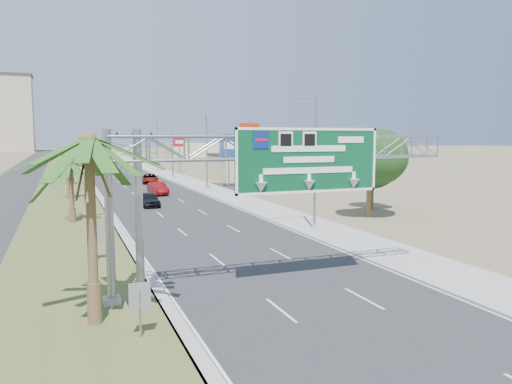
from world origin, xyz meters
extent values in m
plane|color=#8C7A59|center=(0.00, 0.00, 0.00)|extent=(600.00, 600.00, 0.00)
cube|color=#28282B|center=(0.00, 110.00, 0.01)|extent=(12.00, 300.00, 0.02)
cube|color=#9E9B93|center=(8.50, 110.00, 0.05)|extent=(4.00, 300.00, 0.10)
cube|color=#455927|center=(-10.00, 110.00, 0.06)|extent=(7.00, 300.00, 0.12)
cube|color=#28282B|center=(-17.00, 110.00, 0.01)|extent=(8.00, 300.00, 0.02)
cylinder|color=gray|center=(-7.20, 10.00, 3.70)|extent=(0.36, 0.36, 7.40)
cylinder|color=gray|center=(-8.40, 10.00, 3.70)|extent=(0.36, 0.36, 7.40)
cube|color=#9E9B93|center=(-7.20, 10.00, 0.20)|extent=(0.70, 0.70, 0.40)
cube|color=#9E9B93|center=(-8.40, 10.00, 0.20)|extent=(0.70, 0.70, 0.40)
cube|color=#074624|center=(0.50, 9.52, 6.00)|extent=(7.20, 0.12, 3.00)
cube|color=navy|center=(-1.90, 9.44, 6.95)|extent=(0.75, 0.03, 0.75)
cone|color=white|center=(0.50, 9.44, 4.85)|extent=(0.56, 0.56, 0.45)
cylinder|color=brown|center=(-9.20, 8.00, 3.50)|extent=(0.36, 0.36, 7.00)
cylinder|color=brown|center=(-9.20, 8.00, 0.84)|extent=(0.54, 0.54, 1.68)
cylinder|color=brown|center=(-9.50, 32.00, 2.50)|extent=(0.36, 0.36, 5.00)
cylinder|color=brown|center=(-9.50, 32.00, 0.60)|extent=(0.54, 0.54, 1.20)
cylinder|color=brown|center=(-9.50, 48.00, 2.90)|extent=(0.36, 0.36, 5.80)
cylinder|color=brown|center=(-9.50, 48.00, 0.70)|extent=(0.54, 0.54, 1.39)
cylinder|color=brown|center=(-9.50, 66.00, 2.25)|extent=(0.36, 0.36, 4.50)
cylinder|color=brown|center=(-9.50, 66.00, 0.54)|extent=(0.54, 0.54, 1.08)
cylinder|color=brown|center=(-9.50, 85.00, 2.60)|extent=(0.36, 0.36, 5.20)
cylinder|color=brown|center=(-9.50, 85.00, 0.62)|extent=(0.54, 0.54, 1.25)
cylinder|color=brown|center=(-9.50, 110.00, 2.40)|extent=(0.36, 0.36, 4.80)
cylinder|color=brown|center=(-9.50, 110.00, 0.58)|extent=(0.54, 0.54, 1.15)
cylinder|color=gray|center=(7.50, 22.00, 5.00)|extent=(0.20, 0.20, 10.00)
cylinder|color=gray|center=(6.10, 22.00, 9.85)|extent=(2.80, 0.12, 0.12)
cube|color=slate|center=(4.70, 22.00, 9.75)|extent=(0.50, 0.22, 0.18)
cylinder|color=#9E9B93|center=(7.50, 22.00, 0.25)|extent=(0.44, 0.44, 0.50)
cylinder|color=gray|center=(7.50, 52.00, 5.00)|extent=(0.20, 0.20, 10.00)
cylinder|color=gray|center=(6.10, 52.00, 9.85)|extent=(2.80, 0.12, 0.12)
cube|color=slate|center=(4.70, 52.00, 9.75)|extent=(0.50, 0.22, 0.18)
cylinder|color=#9E9B93|center=(7.50, 52.00, 0.25)|extent=(0.44, 0.44, 0.50)
cylinder|color=gray|center=(7.50, 88.00, 5.00)|extent=(0.20, 0.20, 10.00)
cylinder|color=gray|center=(6.10, 88.00, 9.85)|extent=(2.80, 0.12, 0.12)
cube|color=slate|center=(4.70, 88.00, 9.75)|extent=(0.50, 0.22, 0.18)
cylinder|color=#9E9B93|center=(7.50, 88.00, 0.25)|extent=(0.44, 0.44, 0.50)
cylinder|color=gray|center=(7.20, 72.00, 4.00)|extent=(0.28, 0.28, 8.00)
cylinder|color=gray|center=(2.20, 72.00, 7.70)|extent=(10.00, 0.18, 0.18)
cube|color=black|center=(3.70, 71.80, 7.30)|extent=(0.32, 0.18, 0.95)
cube|color=black|center=(0.70, 71.80, 7.30)|extent=(0.32, 0.18, 0.95)
cube|color=black|center=(-1.80, 71.80, 7.30)|extent=(0.32, 0.18, 0.95)
sphere|color=red|center=(3.70, 71.68, 7.60)|extent=(0.22, 0.22, 0.22)
imported|color=black|center=(7.20, 72.00, 7.00)|extent=(0.16, 0.16, 0.60)
cylinder|color=#9E9B93|center=(7.20, 72.00, 0.30)|extent=(0.56, 0.56, 0.60)
cube|color=tan|center=(22.00, 66.00, 2.00)|extent=(18.00, 10.00, 4.00)
cylinder|color=brown|center=(15.00, 26.00, 1.95)|extent=(0.44, 0.44, 3.90)
sphere|color=#133312|center=(15.00, 26.00, 4.55)|extent=(4.50, 4.50, 4.50)
cylinder|color=brown|center=(18.00, 30.00, 1.65)|extent=(0.44, 0.44, 3.30)
sphere|color=#133312|center=(18.00, 30.00, 3.85)|extent=(3.50, 3.50, 3.50)
cylinder|color=gray|center=(-7.80, 6.00, 0.90)|extent=(0.08, 0.08, 1.80)
cube|color=slate|center=(-7.80, 6.00, 1.60)|extent=(0.75, 0.06, 0.95)
cylinder|color=gray|center=(-8.50, 18.00, 0.90)|extent=(0.08, 0.08, 1.80)
cube|color=slate|center=(-8.50, 18.00, 1.60)|extent=(0.75, 0.06, 0.95)
cube|color=tan|center=(-32.00, 250.00, 17.50)|extent=(20.00, 16.00, 35.00)
cube|color=tan|center=(30.00, 140.00, 2.50)|extent=(20.00, 12.00, 5.00)
imported|color=black|center=(-2.00, 39.65, 0.72)|extent=(1.73, 4.24, 1.44)
imported|color=#6B090C|center=(0.65, 49.67, 0.77)|extent=(2.00, 4.76, 1.53)
imported|color=gray|center=(2.17, 64.90, 0.71)|extent=(2.93, 5.33, 1.42)
imported|color=black|center=(-3.70, 93.82, 0.73)|extent=(2.19, 5.09, 1.46)
cylinder|color=gray|center=(10.46, 43.83, 4.43)|extent=(0.20, 0.20, 8.86)
cube|color=#AA290D|center=(10.46, 43.83, 7.46)|extent=(2.42, 0.47, 2.40)
cube|color=white|center=(10.46, 43.65, 7.46)|extent=(1.68, 0.16, 0.84)
cylinder|color=gray|center=(11.30, 54.34, 3.80)|extent=(0.20, 0.20, 7.61)
cube|color=navy|center=(11.30, 54.34, 5.91)|extent=(1.96, 1.04, 3.00)
cube|color=white|center=(11.30, 54.16, 5.91)|extent=(1.31, 0.57, 1.05)
cylinder|color=gray|center=(11.49, 86.24, 3.56)|extent=(0.20, 0.20, 7.11)
cube|color=#AD0D1E|center=(11.49, 86.24, 6.01)|extent=(2.21, 0.36, 1.80)
cube|color=white|center=(11.49, 86.06, 6.01)|extent=(1.54, 0.08, 0.63)
camera|label=1|loc=(-10.11, -11.07, 7.11)|focal=35.00mm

